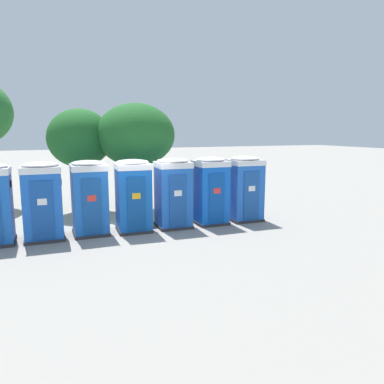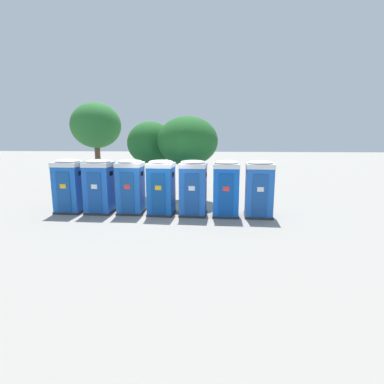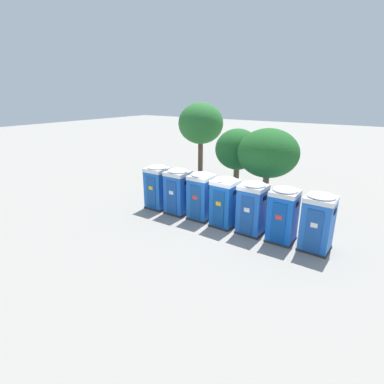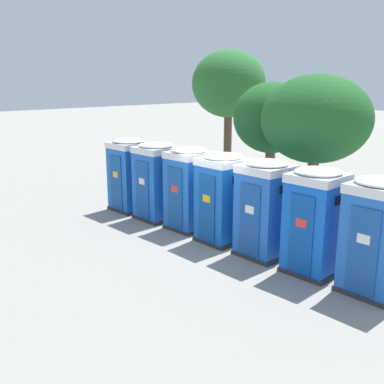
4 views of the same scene
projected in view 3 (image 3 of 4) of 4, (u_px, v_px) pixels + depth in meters
The scene contains 11 objects.
ground_plane at pixel (226, 223), 15.55m from camera, with size 120.00×120.00×0.00m, color gray.
portapotty_0 at pixel (158, 187), 17.37m from camera, with size 1.24×1.22×2.54m.
portapotty_1 at pixel (178, 191), 16.57m from camera, with size 1.27×1.23×2.54m.
portapotty_2 at pixel (201, 196), 15.83m from camera, with size 1.17×1.21×2.54m.
portapotty_3 at pixel (225, 202), 14.95m from camera, with size 1.23×1.26×2.54m.
portapotty_4 at pixel (252, 208), 14.17m from camera, with size 1.27×1.25×2.54m.
portapotty_5 at pixel (283, 215), 13.37m from camera, with size 1.19×1.21×2.54m.
portapotty_6 at pixel (318, 222), 12.58m from camera, with size 1.29×1.25×2.54m.
street_tree_0 at pixel (268, 153), 16.36m from camera, with size 3.34×3.34×4.67m.
street_tree_1 at pixel (237, 150), 18.26m from camera, with size 2.71×2.71×4.44m.
street_tree_2 at pixel (201, 124), 22.18m from camera, with size 3.32×3.32×5.83m.
Camera 3 is at (6.41, -12.86, 6.42)m, focal length 28.00 mm.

